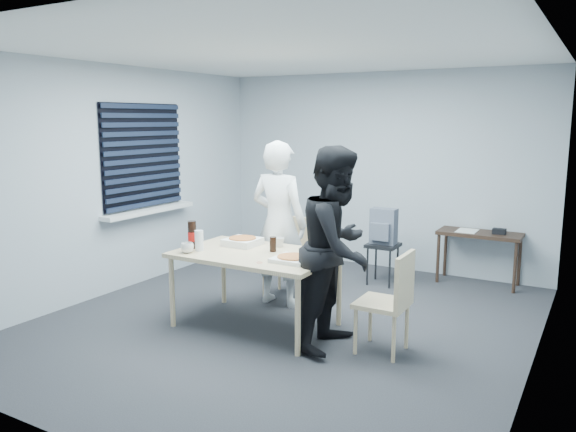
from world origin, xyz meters
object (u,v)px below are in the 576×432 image
Objects in this scene: person_black at (337,248)px; mug_b at (279,242)px; side_table at (480,238)px; soda_bottle at (192,235)px; chair_right at (392,296)px; backpack at (383,227)px; dining_table at (256,259)px; stool at (383,252)px; mug_a at (187,248)px; chair_far at (288,250)px; person_white at (279,224)px.

person_black is 17.70× the size of mug_b.
person_black reaches higher than side_table.
soda_bottle reaches higher than side_table.
backpack is (-0.79, 1.91, 0.20)m from chair_right.
backpack is (0.57, 1.94, 0.04)m from dining_table.
soda_bottle is at bearing -166.38° from dining_table.
side_table is 3.56× the size of soda_bottle.
stool is 5.02× the size of mug_b.
person_black is 14.39× the size of mug_a.
side_table is at bearing 85.01° from chair_right.
person_black is at bearing -81.20° from stool.
side_table is (0.22, 2.50, 0.05)m from chair_right.
mug_b is (0.07, 0.33, 0.11)m from dining_table.
side_table is 2.24× the size of backpack.
chair_right is 2.04m from soda_bottle.
stool is 2.58m from mug_a.
chair_far reaches higher than dining_table.
chair_right is at bearing -13.11° from mug_b.
person_black is at bearing 4.28° from soda_bottle.
chair_far is 0.92× the size of side_table.
chair_right is (1.36, 0.03, -0.16)m from dining_table.
side_table is 1.18m from backpack.
side_table is (1.58, 2.53, -0.11)m from dining_table.
side_table is at bearing 57.99° from dining_table.
person_white is at bearing 121.31° from mug_b.
chair_far is 1.44m from mug_a.
side_table is (1.82, 1.48, 0.05)m from chair_far.
chair_right is at bearing 10.62° from mug_a.
mug_b is (-1.29, 0.30, 0.27)m from chair_right.
person_white is 3.53× the size of stool.
person_black is 1.83× the size of side_table.
dining_table is at bearing 30.91° from mug_a.
backpack is 3.50× the size of mug_a.
mug_a is 1.23× the size of mug_b.
mug_b is at bearing 34.11° from soda_bottle.
dining_table is at bearing -77.16° from chair_far.
side_table is 1.93× the size of stool.
chair_far and chair_right have the same top height.
chair_right is 2.08m from backpack.
mug_b is at bearing 46.42° from mug_a.
stool is at bearing 72.99° from mug_b.
mug_a reaches higher than mug_b.
dining_table is 0.35m from mug_b.
person_white reaches higher than stool.
soda_bottle is (-0.40, -1.20, 0.35)m from chair_far.
mug_b reaches higher than dining_table.
person_black is at bearing 144.48° from person_white.
mug_b is (0.63, 0.66, -0.00)m from mug_a.
chair_right is 1.69m from person_white.
chair_right is at bearing -82.04° from person_black.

